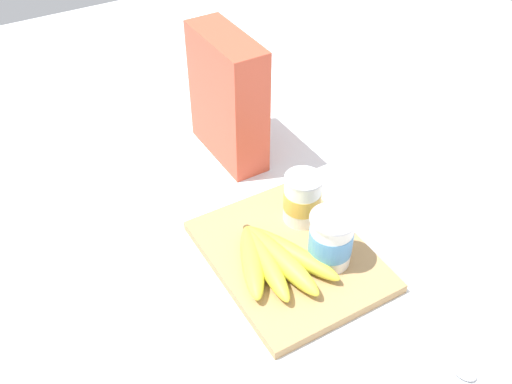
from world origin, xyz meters
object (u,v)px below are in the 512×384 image
object	(u,v)px
cutting_board	(289,255)
yogurt_cup_front	(302,199)
banana_bunch	(273,259)
yogurt_cup_back	(331,240)
cereal_box	(228,98)
spoon	(447,361)

from	to	relation	value
cutting_board	yogurt_cup_front	distance (m)	0.10
banana_bunch	yogurt_cup_front	bearing A→B (deg)	125.12
cutting_board	banana_bunch	xyz separation A→B (m)	(0.01, -0.04, 0.03)
yogurt_cup_back	cereal_box	bearing A→B (deg)	178.40
cutting_board	yogurt_cup_front	xyz separation A→B (m)	(-0.06, 0.06, 0.06)
cutting_board	cereal_box	size ratio (longest dim) A/B	1.20
cutting_board	spoon	bearing A→B (deg)	17.05
yogurt_cup_back	spoon	bearing A→B (deg)	9.68
cereal_box	yogurt_cup_back	bearing A→B (deg)	177.59
yogurt_cup_back	banana_bunch	bearing A→B (deg)	-111.60
cutting_board	spoon	distance (m)	0.30
cereal_box	yogurt_cup_back	xyz separation A→B (m)	(0.37, -0.01, -0.07)
banana_bunch	spoon	world-z (taller)	banana_bunch
cereal_box	yogurt_cup_front	xyz separation A→B (m)	(0.26, 0.01, -0.07)
yogurt_cup_front	cereal_box	bearing A→B (deg)	-178.75
cereal_box	yogurt_cup_front	size ratio (longest dim) A/B	2.76
banana_bunch	spoon	xyz separation A→B (m)	(0.27, 0.13, -0.03)
cutting_board	yogurt_cup_back	size ratio (longest dim) A/B	3.24
yogurt_cup_back	spoon	distance (m)	0.25
cutting_board	banana_bunch	distance (m)	0.05
cutting_board	yogurt_cup_front	world-z (taller)	yogurt_cup_front
cutting_board	spoon	world-z (taller)	cutting_board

